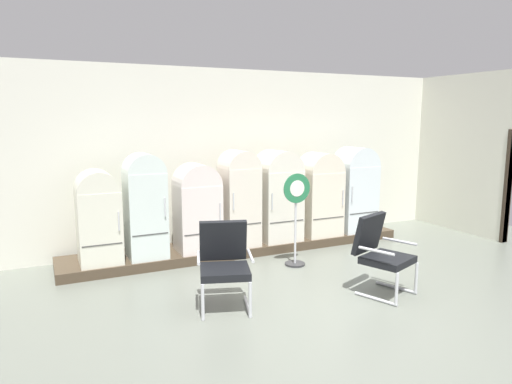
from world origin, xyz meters
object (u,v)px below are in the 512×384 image
at_px(refrigerator_3, 239,195).
at_px(armchair_right, 381,250).
at_px(armchair_left, 224,261).
at_px(sign_stand, 296,221).
at_px(refrigerator_0, 98,214).
at_px(refrigerator_1, 145,202).
at_px(refrigerator_4, 278,193).
at_px(refrigerator_6, 355,187).
at_px(refrigerator_2, 197,205).
at_px(refrigerator_5, 320,192).

bearing_deg(refrigerator_3, armchair_right, -68.34).
relative_size(refrigerator_3, armchair_left, 1.55).
xyz_separation_m(armchair_right, sign_stand, (-0.42, 1.48, 0.14)).
bearing_deg(armchair_left, refrigerator_3, 61.91).
xyz_separation_m(refrigerator_0, refrigerator_1, (0.69, -0.04, 0.13)).
distance_m(refrigerator_0, refrigerator_4, 3.03).
height_order(refrigerator_6, armchair_left, refrigerator_6).
bearing_deg(refrigerator_0, refrigerator_2, -1.41).
distance_m(refrigerator_4, armchair_left, 2.74).
height_order(refrigerator_5, sign_stand, refrigerator_5).
xyz_separation_m(refrigerator_2, refrigerator_4, (1.50, 0.04, 0.09)).
bearing_deg(refrigerator_0, sign_stand, -19.65).
bearing_deg(refrigerator_3, refrigerator_1, 179.89).
height_order(refrigerator_1, armchair_right, refrigerator_1).
relative_size(refrigerator_2, refrigerator_4, 0.90).
bearing_deg(armchair_left, sign_stand, 32.06).
height_order(armchair_left, armchair_right, same).
relative_size(refrigerator_0, refrigerator_5, 0.91).
height_order(refrigerator_0, refrigerator_2, refrigerator_2).
xyz_separation_m(refrigerator_3, armchair_right, (0.97, -2.44, -0.43)).
xyz_separation_m(refrigerator_4, refrigerator_6, (1.65, -0.04, 0.01)).
distance_m(refrigerator_3, armchair_right, 2.66).
xyz_separation_m(refrigerator_5, armchair_left, (-2.67, -1.97, -0.38)).
xyz_separation_m(armchair_left, sign_stand, (1.60, 1.00, 0.14)).
distance_m(armchair_left, sign_stand, 1.89).
bearing_deg(refrigerator_1, armchair_left, -75.02).
xyz_separation_m(armchair_left, armchair_right, (2.02, -0.48, 0.00)).
distance_m(refrigerator_2, sign_stand, 1.62).
relative_size(refrigerator_5, armchair_left, 1.46).
distance_m(refrigerator_2, refrigerator_5, 2.36).
distance_m(refrigerator_1, sign_stand, 2.35).
bearing_deg(refrigerator_6, armchair_right, -120.54).
relative_size(refrigerator_3, refrigerator_4, 1.02).
height_order(refrigerator_2, refrigerator_6, refrigerator_6).
relative_size(armchair_left, armchair_right, 1.00).
relative_size(armchair_left, sign_stand, 0.72).
height_order(refrigerator_0, armchair_left, refrigerator_0).
distance_m(refrigerator_0, refrigerator_6, 4.68).
bearing_deg(refrigerator_0, refrigerator_4, 0.11).
height_order(refrigerator_0, armchair_right, refrigerator_0).
bearing_deg(refrigerator_0, refrigerator_1, -2.96).
distance_m(refrigerator_3, sign_stand, 1.15).
bearing_deg(refrigerator_2, sign_stand, -36.93).
xyz_separation_m(refrigerator_1, armchair_right, (2.55, -2.44, -0.44)).
height_order(refrigerator_4, armchair_right, refrigerator_4).
distance_m(refrigerator_5, armchair_right, 2.56).
bearing_deg(armchair_right, refrigerator_3, 111.66).
relative_size(armchair_right, sign_stand, 0.72).
bearing_deg(refrigerator_0, armchair_right, -37.45).
xyz_separation_m(refrigerator_4, sign_stand, (-0.22, -1.01, -0.27)).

